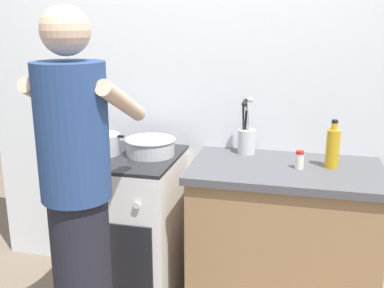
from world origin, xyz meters
name	(u,v)px	position (x,y,z in m)	size (l,w,h in m)	color
back_wall	(231,89)	(0.20, 0.50, 1.25)	(3.20, 0.10, 2.50)	silver
countertop	(282,244)	(0.55, 0.15, 0.45)	(1.00, 0.60, 0.90)	#99724C
stove_range	(128,228)	(-0.35, 0.15, 0.45)	(0.60, 0.62, 0.90)	white
pot	(101,144)	(-0.49, 0.15, 0.96)	(0.28, 0.21, 0.12)	#B2B2B7
mixing_bowl	(150,146)	(-0.21, 0.19, 0.95)	(0.29, 0.29, 0.10)	#B7B7BC
utensil_crock	(247,137)	(0.32, 0.35, 0.99)	(0.10, 0.10, 0.33)	silver
spice_bottle	(300,160)	(0.62, 0.14, 0.95)	(0.04, 0.04, 0.10)	silver
oil_bottle	(333,148)	(0.78, 0.20, 1.01)	(0.07, 0.07, 0.25)	gold
person	(78,205)	(-0.31, -0.49, 0.86)	(0.41, 0.50, 1.70)	black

